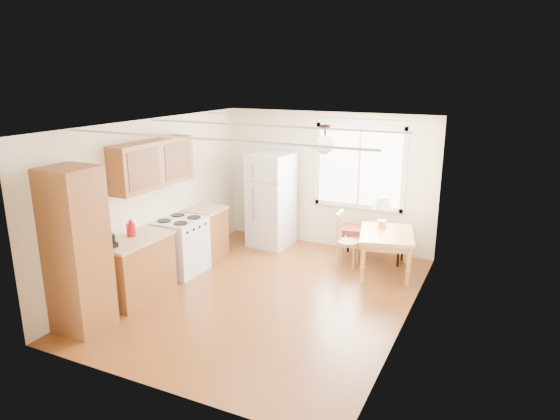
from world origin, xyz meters
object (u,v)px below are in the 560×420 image
Objects in this scene: dining_table at (386,239)px; chair at (344,235)px; refrigerator at (271,200)px; bench at (373,233)px.

chair is at bearing 160.97° from dining_table.
refrigerator reaches higher than chair.
refrigerator is at bearing 163.77° from chair.
chair is at bearing -8.43° from refrigerator.
bench is at bearing 110.89° from dining_table.
bench is 1.31× the size of chair.
dining_table reaches higher than bench.
dining_table is 1.40× the size of chair.
dining_table is (0.36, -0.51, 0.11)m from bench.
dining_table is 0.75m from chair.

